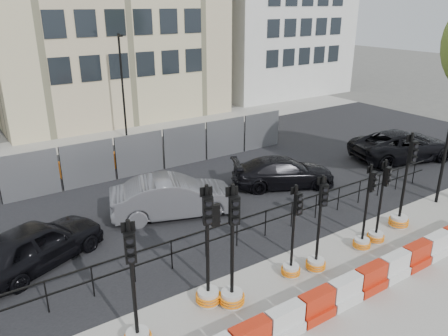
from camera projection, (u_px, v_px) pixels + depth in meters
ground at (288, 252)px, 14.19m from camera, size 120.00×120.00×0.00m
sidewalk_near at (362, 300)px, 11.86m from camera, size 40.00×6.00×0.02m
road at (184, 182)px, 19.63m from camera, size 40.00×14.00×0.03m
sidewalk_far at (113, 135)px, 26.63m from camera, size 40.00×4.00×0.02m
kerb_railing at (266, 219)px, 14.88m from camera, size 18.00×0.04×1.00m
heras_fencing at (148, 153)px, 21.23m from camera, size 14.33×1.72×2.00m
lamp_post_far at (122, 84)px, 24.95m from camera, size 0.12×0.56×6.00m
barrier_row at (358, 286)px, 11.89m from camera, size 12.55×0.50×0.80m
traffic_signal_a at (137, 323)px, 10.05m from camera, size 0.66×0.66×3.34m
traffic_signal_b at (209, 278)px, 11.45m from camera, size 0.68×0.68×3.48m
traffic_signal_c at (232, 282)px, 11.42m from camera, size 0.69×0.69×3.51m
traffic_signal_d at (292, 255)px, 12.71m from camera, size 0.58×0.58×2.93m
traffic_signal_e at (317, 252)px, 13.00m from camera, size 0.61×0.61×3.09m
traffic_signal_f at (364, 229)px, 14.13m from camera, size 0.58×0.58×2.96m
traffic_signal_g at (377, 226)px, 14.56m from camera, size 0.58×0.58×2.96m
traffic_signal_h at (401, 209)px, 15.49m from camera, size 0.70×0.70×3.55m
car_a at (36, 244)px, 13.23m from camera, size 4.84×5.51×1.45m
car_b at (173, 197)px, 16.36m from camera, size 4.44×5.65×1.54m
car_c at (283, 172)px, 19.06m from camera, size 5.22×5.87×1.30m
car_d at (403, 146)px, 22.26m from camera, size 5.20×6.69×1.51m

